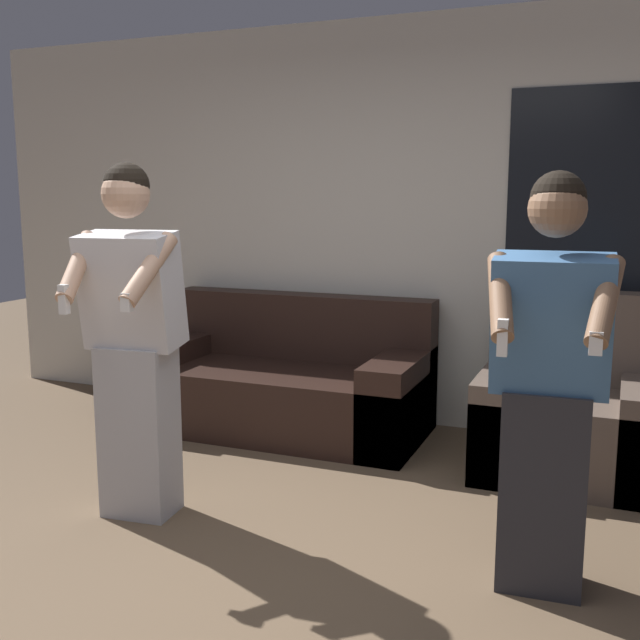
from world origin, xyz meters
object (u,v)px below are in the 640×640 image
object	(u,v)px
person_right	(548,387)
couch	(285,385)
person_left	(134,342)
armchair	(565,415)
side_table	(132,332)

from	to	relation	value
person_right	couch	bearing A→B (deg)	140.15
couch	person_right	world-z (taller)	person_right
person_left	person_right	xyz separation A→B (m)	(1.90, 0.01, -0.03)
armchair	couch	bearing A→B (deg)	175.79
side_table	person_left	bearing A→B (deg)	-53.37
person_left	person_right	distance (m)	1.90
couch	person_right	bearing A→B (deg)	-39.85
couch	person_right	distance (m)	2.42
person_left	person_right	world-z (taller)	person_left
armchair	person_right	size ratio (longest dim) A/B	0.61
side_table	person_right	distance (m)	3.66
armchair	person_left	distance (m)	2.40
couch	person_left	world-z (taller)	person_left
armchair	person_left	world-z (taller)	person_left
couch	side_table	bearing A→B (deg)	170.45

